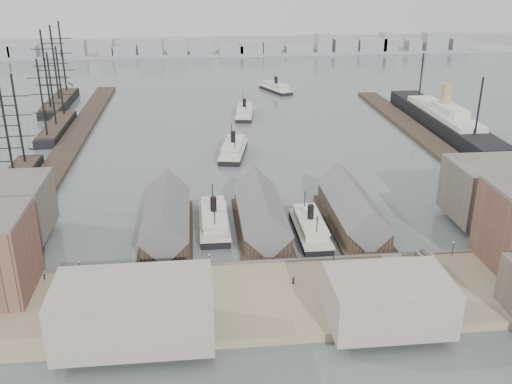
{
  "coord_description": "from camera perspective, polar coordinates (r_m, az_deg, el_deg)",
  "views": [
    {
      "loc": [
        -16.59,
        -125.98,
        70.21
      ],
      "look_at": [
        0.0,
        30.0,
        6.0
      ],
      "focal_mm": 40.0,
      "sensor_mm": 36.0,
      "label": 1
    }
  ],
  "objects": [
    {
      "name": "lamp_post_near_e",
      "position": [
        139.44,
        7.8,
        -5.98
      ],
      "size": [
        0.44,
        0.44,
        3.92
      ],
      "color": "black",
      "rests_on": "quay"
    },
    {
      "name": "sailing_ship_far",
      "position": [
        311.11,
        -19.05,
        8.57
      ],
      "size": [
        9.89,
        54.93,
        40.65
      ],
      "color": "black",
      "rests_on": "ground"
    },
    {
      "name": "horse_cart_center",
      "position": [
        126.55,
        -7.01,
        -10.09
      ],
      "size": [
        5.02,
        1.84,
        1.7
      ],
      "rotation": [
        0.0,
        0.0,
        1.7
      ],
      "color": "black",
      "rests_on": "quay"
    },
    {
      "name": "pedestrian_6",
      "position": [
        135.78,
        8.9,
        -7.77
      ],
      "size": [
        0.95,
        1.04,
        1.73
      ],
      "primitive_type": "imported",
      "rotation": [
        0.0,
        0.0,
        4.27
      ],
      "color": "black",
      "rests_on": "quay"
    },
    {
      "name": "quay",
      "position": [
        127.66,
        2.42,
        -10.59
      ],
      "size": [
        180.0,
        30.0,
        2.0
      ],
      "primitive_type": "cube",
      "color": "#8A7C5D",
      "rests_on": "ground"
    },
    {
      "name": "tram",
      "position": [
        139.88,
        16.89,
        -7.09
      ],
      "size": [
        3.67,
        10.69,
        3.73
      ],
      "rotation": [
        0.0,
        0.0,
        0.09
      ],
      "color": "black",
      "rests_on": "quay"
    },
    {
      "name": "horse_cart_left",
      "position": [
        131.13,
        -15.26,
        -9.53
      ],
      "size": [
        4.57,
        4.05,
        1.73
      ],
      "rotation": [
        0.0,
        0.0,
        0.9
      ],
      "color": "black",
      "rests_on": "quay"
    },
    {
      "name": "ferry_open_mid",
      "position": [
        276.18,
        -1.17,
        7.99
      ],
      "size": [
        11.07,
        26.57,
        9.2
      ],
      "rotation": [
        0.0,
        0.0,
        -0.13
      ],
      "color": "black",
      "rests_on": "ground"
    },
    {
      "name": "east_wharf",
      "position": [
        245.79,
        16.91,
        4.88
      ],
      "size": [
        10.0,
        180.0,
        1.6
      ],
      "primitive_type": "cube",
      "color": "#2D231C",
      "rests_on": "ground"
    },
    {
      "name": "pedestrian_2",
      "position": [
        132.4,
        -4.65,
        -8.42
      ],
      "size": [
        1.03,
        1.22,
        1.63
      ],
      "primitive_type": "imported",
      "rotation": [
        0.0,
        0.0,
        1.08
      ],
      "color": "black",
      "rests_on": "quay"
    },
    {
      "name": "ocean_steamer",
      "position": [
        267.48,
        18.23,
        6.89
      ],
      "size": [
        13.91,
        101.66,
        20.33
      ],
      "color": "black",
      "rests_on": "ground"
    },
    {
      "name": "pedestrian_5",
      "position": [
        129.63,
        8.14,
        -9.28
      ],
      "size": [
        0.8,
        0.75,
        1.79
      ],
      "primitive_type": "imported",
      "rotation": [
        0.0,
        0.0,
        3.7
      ],
      "color": "black",
      "rests_on": "quay"
    },
    {
      "name": "sailing_ship_mid",
      "position": [
        264.6,
        -19.32,
        6.17
      ],
      "size": [
        8.4,
        48.51,
        34.51
      ],
      "color": "black",
      "rests_on": "ground"
    },
    {
      "name": "lamp_post_near_w",
      "position": [
        135.83,
        -4.68,
        -6.65
      ],
      "size": [
        0.44,
        0.44,
        3.92
      ],
      "color": "black",
      "rests_on": "quay"
    },
    {
      "name": "pedestrian_8",
      "position": [
        145.68,
        17.12,
        -6.37
      ],
      "size": [
        0.83,
        1.06,
        1.68
      ],
      "primitive_type": "imported",
      "rotation": [
        0.0,
        0.0,
        2.06
      ],
      "color": "black",
      "rests_on": "quay"
    },
    {
      "name": "sailing_ship_near",
      "position": [
        199.85,
        -23.5,
        0.55
      ],
      "size": [
        8.47,
        58.33,
        34.81
      ],
      "color": "black",
      "rests_on": "ground"
    },
    {
      "name": "ferry_docked_east",
      "position": [
        156.86,
        5.43,
        -3.54
      ],
      "size": [
        7.89,
        26.3,
        9.39
      ],
      "color": "black",
      "rests_on": "ground"
    },
    {
      "name": "lamp_post_far_w",
      "position": [
        138.75,
        -17.25,
        -7.01
      ],
      "size": [
        0.44,
        0.44,
        3.92
      ],
      "color": "black",
      "rests_on": "quay"
    },
    {
      "name": "pedestrian_3",
      "position": [
        123.52,
        -5.4,
        -10.89
      ],
      "size": [
        1.1,
        0.68,
        1.74
      ],
      "primitive_type": "imported",
      "rotation": [
        0.0,
        0.0,
        3.41
      ],
      "color": "black",
      "rests_on": "quay"
    },
    {
      "name": "pedestrian_7",
      "position": [
        132.21,
        15.48,
        -9.27
      ],
      "size": [
        0.84,
        1.22,
        1.73
      ],
      "primitive_type": "imported",
      "rotation": [
        0.0,
        0.0,
        1.39
      ],
      "color": "black",
      "rests_on": "quay"
    },
    {
      "name": "pedestrian_4",
      "position": [
        130.88,
        3.76,
        -8.79
      ],
      "size": [
        0.92,
        0.9,
        1.6
      ],
      "primitive_type": "imported",
      "rotation": [
        0.0,
        0.0,
        0.74
      ],
      "color": "black",
      "rests_on": "quay"
    },
    {
      "name": "ferry_open_far",
      "position": [
        330.48,
        2.0,
        10.36
      ],
      "size": [
        16.96,
        26.4,
        9.09
      ],
      "rotation": [
        0.0,
        0.0,
        0.4
      ],
      "color": "black",
      "rests_on": "ground"
    },
    {
      "name": "warehouse_east_back",
      "position": [
        175.26,
        23.26,
        0.1
      ],
      "size": [
        28.0,
        20.0,
        15.0
      ],
      "primitive_type": "cube",
      "color": "#60564C",
      "rests_on": "east_land"
    },
    {
      "name": "ferry_shed_east",
      "position": [
        162.86,
        9.63,
        -1.82
      ],
      "size": [
        14.0,
        42.0,
        12.6
      ],
      "color": "#2D231C",
      "rests_on": "ground"
    },
    {
      "name": "ferry_shed_center",
      "position": [
        158.06,
        0.5,
        -2.25
      ],
      "size": [
        14.0,
        42.0,
        12.6
      ],
      "color": "#2D231C",
      "rests_on": "ground"
    },
    {
      "name": "horse_cart_right",
      "position": [
        125.37,
        9.65,
        -10.59
      ],
      "size": [
        4.9,
        3.12,
        1.72
      ],
      "rotation": [
        0.0,
        0.0,
        1.93
      ],
      "color": "black",
      "rests_on": "quay"
    },
    {
      "name": "ferry_docked_west",
      "position": [
        160.9,
        -4.23,
        -2.78
      ],
      "size": [
        8.17,
        27.23,
        9.72
      ],
      "color": "black",
      "rests_on": "ground"
    },
    {
      "name": "pedestrian_1",
      "position": [
        130.82,
        -16.84,
        -9.83
      ],
      "size": [
        0.99,
        0.99,
        1.62
      ],
      "primitive_type": "imported",
      "rotation": [
        0.0,
        0.0,
        5.53
      ],
      "color": "black",
      "rests_on": "quay"
    },
    {
      "name": "ferry_shed_west",
      "position": [
        157.47,
        -8.95,
        -2.64
      ],
      "size": [
        14.0,
        42.0,
        12.6
      ],
      "color": "#2D231C",
      "rests_on": "ground"
    },
    {
      "name": "ground",
      "position": [
        145.17,
        1.26,
        -6.67
      ],
      "size": [
        900.0,
        900.0,
        0.0
      ],
      "primitive_type": "plane",
      "color": "#4B5755",
      "rests_on": "ground"
    },
    {
      "name": "pedestrian_10",
      "position": [
        133.38,
        -17.6,
        -9.24
      ],
      "size": [
        0.88,
        0.71,
        1.71
      ],
      "primitive_type": "imported",
      "rotation": [
        0.0,
        0.0,
        0.08
      ],
      "color": "black",
      "rests_on": "quay"
    },
    {
      "name": "street_bldg_center",
      "position": [
        119.02,
        13.06,
        -10.47
      ],
      "size": [
        24.0,
        16.0,
        10.0
      ],
      "primitive_type": "cube",
      "color": "gray",
      "rests_on": "quay"
    },
    {
      "name": "ferry_open_near",
      "position": [
        220.53,
        -2.29,
        4.32
      ],
      "size": [
        13.56,
        28.93,
        9.94
      ],
      "rotation": [
        0.0,
        0.0,
        -0.19
      ],
      "color": "black",
      "rests_on": "ground"
    },
    {
      "name": "far_shore",
      "position": [
        465.1,
        -4.35,
        14.0
      ],
      "size": [
        500.0,
        40.0,
        15.72
      ],
      "color": "gray",
      "rests_on": "ground"
    },
    {
      "name": "street_bldg_west",
      "position": [
        113.5,
        -12.08,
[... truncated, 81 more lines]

